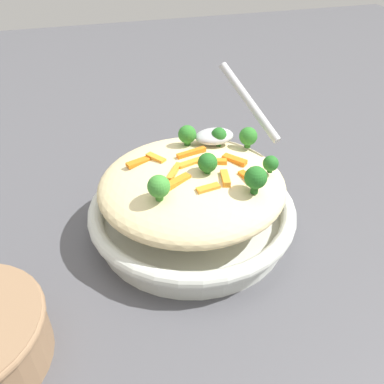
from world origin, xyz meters
name	(u,v)px	position (x,y,z in m)	size (l,w,h in m)	color
ground_plane	(192,227)	(0.00, 0.00, 0.00)	(2.40, 2.40, 0.00)	#4C4C51
serving_bowl	(192,213)	(0.00, 0.00, 0.03)	(0.29, 0.29, 0.05)	silver
pasta_mound	(192,185)	(0.00, 0.00, 0.07)	(0.25, 0.24, 0.06)	beige
carrot_piece_0	(191,153)	(-0.01, -0.03, 0.11)	(0.04, 0.01, 0.01)	orange
carrot_piece_1	(208,188)	(-0.01, 0.05, 0.10)	(0.03, 0.01, 0.01)	orange
carrot_piece_2	(174,172)	(0.03, 0.01, 0.11)	(0.04, 0.01, 0.01)	orange
carrot_piece_3	(176,183)	(0.03, 0.03, 0.10)	(0.04, 0.01, 0.01)	orange
carrot_piece_4	(138,162)	(0.06, -0.03, 0.10)	(0.03, 0.01, 0.01)	orange
carrot_piece_5	(212,160)	(-0.03, 0.00, 0.11)	(0.04, 0.01, 0.01)	orange
carrot_piece_6	(247,177)	(-0.06, 0.04, 0.10)	(0.03, 0.01, 0.01)	orange
carrot_piece_7	(236,162)	(-0.06, 0.00, 0.10)	(0.03, 0.01, 0.01)	orange
carrot_piece_8	(225,178)	(-0.03, 0.04, 0.10)	(0.03, 0.01, 0.01)	orange
carrot_piece_9	(193,163)	(0.00, -0.01, 0.11)	(0.04, 0.01, 0.01)	orange
carrot_piece_10	(156,158)	(0.04, -0.03, 0.10)	(0.03, 0.01, 0.01)	orange
broccoli_floret_0	(271,164)	(-0.10, 0.03, 0.11)	(0.02, 0.02, 0.02)	#205B1C
broccoli_floret_1	(248,137)	(-0.09, -0.04, 0.11)	(0.03, 0.03, 0.03)	#296820
broccoli_floret_2	(256,178)	(-0.06, 0.07, 0.12)	(0.03, 0.03, 0.04)	#205B1C
broccoli_floret_3	(159,187)	(0.05, 0.05, 0.12)	(0.03, 0.03, 0.03)	#377928
broccoli_floret_4	(208,163)	(-0.01, 0.02, 0.12)	(0.02, 0.02, 0.03)	#205B1C
broccoli_floret_5	(187,135)	(-0.01, -0.06, 0.12)	(0.03, 0.03, 0.03)	#296820
broccoli_floret_6	(219,136)	(-0.05, -0.05, 0.12)	(0.02, 0.02, 0.03)	#205B1C
serving_spoon	(226,124)	(-0.07, -0.06, 0.12)	(0.11, 0.13, 0.09)	#B7B7BC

